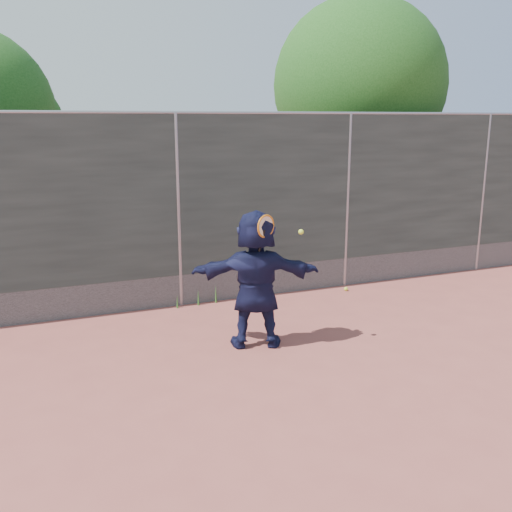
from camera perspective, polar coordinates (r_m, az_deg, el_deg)
name	(u,v)px	position (r m, az deg, el deg)	size (l,w,h in m)	color
ground	(266,403)	(6.20, 0.96, -14.49)	(80.00, 80.00, 0.00)	#9E4C42
player	(256,279)	(7.34, 0.00, -2.29)	(1.68, 0.53, 1.81)	#141738
ball_ground	(346,289)	(10.03, 8.98, -3.27)	(0.07, 0.07, 0.07)	#D0EB34
fence	(178,207)	(8.90, -7.78, 4.85)	(20.00, 0.06, 3.03)	#38423D
swing_action	(269,228)	(7.04, 1.32, 2.79)	(0.63, 0.17, 0.51)	#C56912
tree_right	(365,90)	(12.77, 10.85, 15.95)	(3.78, 3.60, 5.39)	#382314
weed_clump	(201,297)	(9.19, -5.53, -4.08)	(0.68, 0.07, 0.30)	#387226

